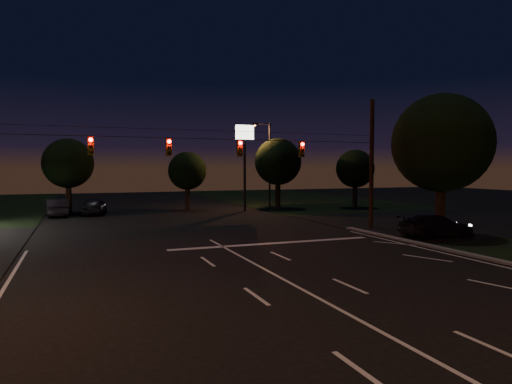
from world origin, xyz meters
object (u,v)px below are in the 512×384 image
tree_right_near (440,144)px  car_oncoming_b (56,208)px  utility_pole_right (371,228)px  car_cross (436,226)px  car_oncoming_a (94,206)px

tree_right_near → car_oncoming_b: (-22.53, 21.39, -4.90)m
utility_pole_right → car_cross: (1.20, -5.00, 0.69)m
car_oncoming_a → utility_pole_right: bearing=145.6°
tree_right_near → car_oncoming_a: size_ratio=1.89×
utility_pole_right → car_oncoming_b: size_ratio=1.92×
tree_right_near → car_oncoming_a: 29.47m
tree_right_near → car_oncoming_a: (-19.36, 21.67, -4.89)m
car_oncoming_b → car_cross: (22.20, -21.56, -0.08)m
utility_pole_right → car_oncoming_b: 26.75m
car_oncoming_b → utility_pole_right: bearing=135.0°
car_oncoming_a → car_oncoming_b: (-3.17, -0.28, -0.02)m
utility_pole_right → tree_right_near: 7.61m
car_cross → car_oncoming_a: bearing=45.2°
car_oncoming_a → car_oncoming_b: 3.18m
car_oncoming_a → tree_right_near: bearing=140.7°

